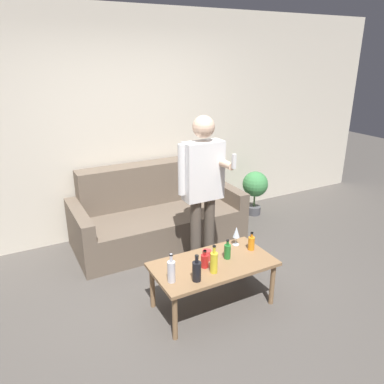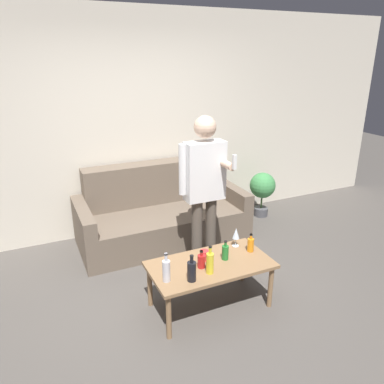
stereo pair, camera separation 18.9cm
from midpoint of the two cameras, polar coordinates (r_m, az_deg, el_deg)
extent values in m
plane|color=#514C47|center=(3.48, 2.48, -18.39)|extent=(16.00, 16.00, 0.00)
cube|color=beige|center=(4.67, -8.76, 9.95)|extent=(8.00, 0.06, 2.70)
cube|color=#6B5B4C|center=(4.50, -2.64, -5.76)|extent=(1.72, 0.66, 0.39)
cube|color=#6B5B4C|center=(4.79, -4.77, -0.75)|extent=(1.72, 0.26, 0.91)
cube|color=#6B5B4C|center=(4.35, -14.82, -6.01)|extent=(0.14, 0.92, 0.58)
cube|color=#6B5B4C|center=(4.95, 6.81, -2.13)|extent=(0.14, 0.92, 0.58)
cube|color=#8E6B47|center=(3.36, 4.47, -11.03)|extent=(1.08, 0.57, 0.03)
cylinder|color=#8E6B47|center=(3.14, -1.74, -18.51)|extent=(0.04, 0.04, 0.41)
cylinder|color=#8E6B47|center=(3.56, 13.41, -13.89)|extent=(0.04, 0.04, 0.41)
cylinder|color=#8E6B47|center=(3.49, -4.86, -14.06)|extent=(0.04, 0.04, 0.41)
cylinder|color=#8E6B47|center=(3.87, 9.14, -10.49)|extent=(0.04, 0.04, 0.41)
cylinder|color=black|center=(3.08, 1.76, -12.05)|extent=(0.07, 0.07, 0.17)
cylinder|color=black|center=(3.02, 1.78, -10.19)|extent=(0.03, 0.03, 0.06)
cylinder|color=black|center=(3.00, 1.78, -9.75)|extent=(0.03, 0.03, 0.01)
cylinder|color=#23752D|center=(3.39, 6.70, -9.18)|extent=(0.06, 0.06, 0.13)
cylinder|color=#23752D|center=(3.35, 6.77, -7.82)|extent=(0.02, 0.02, 0.05)
cylinder|color=black|center=(3.34, 6.78, -7.52)|extent=(0.03, 0.03, 0.01)
cylinder|color=yellow|center=(3.18, 4.49, -10.82)|extent=(0.06, 0.06, 0.18)
cylinder|color=yellow|center=(3.11, 4.55, -8.83)|extent=(0.02, 0.02, 0.07)
cylinder|color=black|center=(3.10, 4.57, -8.35)|extent=(0.03, 0.03, 0.01)
cylinder|color=silver|center=(3.07, -2.11, -12.00)|extent=(0.06, 0.06, 0.18)
cylinder|color=silver|center=(3.00, -2.14, -9.95)|extent=(0.02, 0.02, 0.07)
cylinder|color=black|center=(2.99, -2.15, -9.47)|extent=(0.03, 0.03, 0.01)
cylinder|color=#B21E1E|center=(3.26, 3.13, -10.53)|extent=(0.07, 0.07, 0.12)
cylinder|color=#B21E1E|center=(3.22, 3.16, -9.29)|extent=(0.03, 0.03, 0.05)
cylinder|color=black|center=(3.21, 3.17, -9.04)|extent=(0.03, 0.03, 0.01)
cylinder|color=orange|center=(3.56, 10.44, -7.97)|extent=(0.06, 0.06, 0.13)
cylinder|color=orange|center=(3.52, 10.53, -6.70)|extent=(0.02, 0.02, 0.05)
cylinder|color=black|center=(3.51, 10.55, -6.43)|extent=(0.03, 0.03, 0.01)
cylinder|color=silver|center=(3.65, 8.13, -8.12)|extent=(0.06, 0.06, 0.01)
cylinder|color=silver|center=(3.63, 8.16, -7.55)|extent=(0.01, 0.01, 0.08)
cone|color=silver|center=(3.59, 8.24, -6.25)|extent=(0.07, 0.07, 0.11)
cylinder|color=red|center=(3.38, 3.53, -9.63)|extent=(0.08, 0.08, 0.09)
cylinder|color=brown|center=(3.93, 2.14, -6.61)|extent=(0.11, 0.11, 0.79)
cylinder|color=brown|center=(4.00, 4.21, -6.16)|extent=(0.11, 0.11, 0.79)
cube|color=white|center=(3.70, 3.39, 3.20)|extent=(0.40, 0.18, 0.59)
sphere|color=beige|center=(3.60, 3.53, 9.86)|extent=(0.22, 0.22, 0.22)
cylinder|color=white|center=(3.59, 0.05, 3.42)|extent=(0.07, 0.07, 0.50)
cylinder|color=beige|center=(3.64, 6.64, 4.27)|extent=(0.07, 0.26, 0.07)
cube|color=white|center=(3.50, 8.04, 4.54)|extent=(0.03, 0.03, 0.14)
cylinder|color=#4C4C51|center=(5.44, 11.42, -2.95)|extent=(0.19, 0.19, 0.12)
cylinder|color=#476B38|center=(5.38, 11.54, -1.34)|extent=(0.02, 0.02, 0.21)
sphere|color=#428E4C|center=(5.30, 11.72, 0.99)|extent=(0.36, 0.36, 0.36)
camera|label=1|loc=(0.09, -88.46, 0.57)|focal=35.00mm
camera|label=2|loc=(0.09, 91.54, -0.57)|focal=35.00mm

